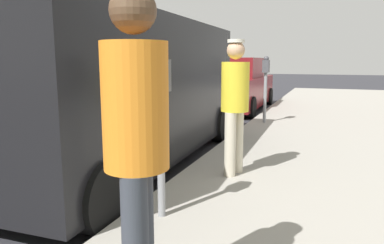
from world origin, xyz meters
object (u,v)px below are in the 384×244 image
object	(u,v)px
parked_van	(122,89)
parking_meter_near	(160,105)
pedestrian_in_orange	(136,135)
parking_meter_far	(266,78)
parked_sedan_ahead	(234,86)
pedestrian_in_yellow	(235,99)

from	to	relation	value
parked_van	parking_meter_near	bearing A→B (deg)	-50.48
parked_van	pedestrian_in_orange	bearing A→B (deg)	-57.38
parking_meter_far	parked_sedan_ahead	world-z (taller)	parking_meter_far
pedestrian_in_orange	pedestrian_in_yellow	bearing A→B (deg)	93.57
parking_meter_far	parking_meter_near	bearing A→B (deg)	-90.00
pedestrian_in_yellow	parked_van	distance (m)	1.83
parking_meter_near	pedestrian_in_yellow	bearing A→B (deg)	78.46
parked_van	pedestrian_in_yellow	bearing A→B (deg)	-10.67
pedestrian_in_yellow	parked_van	world-z (taller)	parked_van
parked_van	parked_sedan_ahead	bearing A→B (deg)	90.05
pedestrian_in_orange	parked_sedan_ahead	world-z (taller)	pedestrian_in_orange
parking_meter_far	pedestrian_in_yellow	bearing A→B (deg)	-85.71
parked_van	parked_sedan_ahead	size ratio (longest dim) A/B	1.19
parking_meter_near	pedestrian_in_orange	xyz separation A→B (m)	(0.47, -1.26, 0.01)
parking_meter_near	parked_sedan_ahead	xyz separation A→B (m)	(-1.51, 8.57, -0.43)
parking_meter_near	pedestrian_in_orange	bearing A→B (deg)	-69.49
parking_meter_near	parking_meter_far	bearing A→B (deg)	90.00
pedestrian_in_yellow	parked_van	xyz separation A→B (m)	(-1.80, 0.34, 0.05)
parked_van	parked_sedan_ahead	world-z (taller)	parked_van
parking_meter_far	parked_sedan_ahead	size ratio (longest dim) A/B	0.34
parking_meter_near	pedestrian_in_yellow	world-z (taller)	pedestrian_in_yellow
parking_meter_near	pedestrian_in_yellow	xyz separation A→B (m)	(0.30, 1.48, -0.08)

